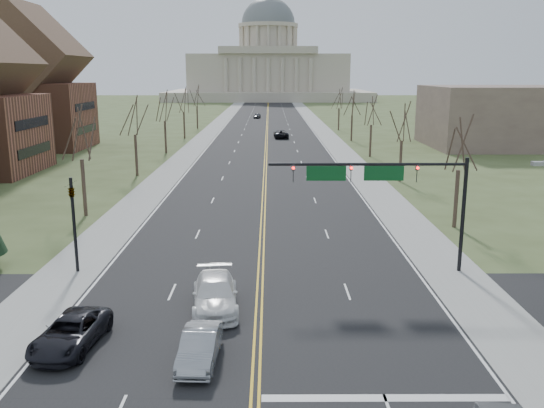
{
  "coord_description": "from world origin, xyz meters",
  "views": [
    {
      "loc": [
        0.57,
        -20.83,
        12.21
      ],
      "look_at": [
        0.74,
        19.36,
        3.0
      ],
      "focal_mm": 38.0,
      "sensor_mm": 36.0,
      "label": 1
    }
  ],
  "objects_px": {
    "signal_left": "(73,214)",
    "car_sb_inner_lead": "(200,347)",
    "car_far_nb": "(281,134)",
    "signal_mast": "(383,181)",
    "car_far_sb": "(257,116)",
    "car_sb_inner_second": "(215,294)",
    "car_sb_outer_lead": "(71,333)"
  },
  "relations": [
    {
      "from": "car_sb_inner_second",
      "to": "car_sb_outer_lead",
      "type": "bearing_deg",
      "value": -150.66
    },
    {
      "from": "signal_left",
      "to": "car_sb_inner_lead",
      "type": "height_order",
      "value": "signal_left"
    },
    {
      "from": "signal_left",
      "to": "signal_mast",
      "type": "bearing_deg",
      "value": -0.0
    },
    {
      "from": "car_sb_outer_lead",
      "to": "car_far_nb",
      "type": "bearing_deg",
      "value": 88.62
    },
    {
      "from": "signal_mast",
      "to": "car_sb_outer_lead",
      "type": "relative_size",
      "value": 2.39
    },
    {
      "from": "car_far_sb",
      "to": "car_sb_outer_lead",
      "type": "bearing_deg",
      "value": -86.49
    },
    {
      "from": "signal_left",
      "to": "car_sb_inner_lead",
      "type": "xyz_separation_m",
      "value": [
        9.06,
        -11.63,
        -3.0
      ]
    },
    {
      "from": "car_sb_inner_lead",
      "to": "car_sb_outer_lead",
      "type": "bearing_deg",
      "value": 169.28
    },
    {
      "from": "signal_left",
      "to": "car_sb_inner_lead",
      "type": "distance_m",
      "value": 15.05
    },
    {
      "from": "signal_mast",
      "to": "car_sb_inner_second",
      "type": "relative_size",
      "value": 2.12
    },
    {
      "from": "signal_mast",
      "to": "car_far_nb",
      "type": "distance_m",
      "value": 75.43
    },
    {
      "from": "signal_mast",
      "to": "car_sb_inner_second",
      "type": "distance_m",
      "value": 12.42
    },
    {
      "from": "car_sb_outer_lead",
      "to": "car_sb_inner_second",
      "type": "relative_size",
      "value": 0.89
    },
    {
      "from": "car_sb_inner_lead",
      "to": "car_sb_inner_second",
      "type": "distance_m",
      "value": 5.7
    },
    {
      "from": "signal_left",
      "to": "car_far_sb",
      "type": "relative_size",
      "value": 1.45
    },
    {
      "from": "car_far_nb",
      "to": "car_far_sb",
      "type": "xyz_separation_m",
      "value": [
        -5.57,
        48.55,
        -0.06
      ]
    },
    {
      "from": "car_sb_inner_lead",
      "to": "car_sb_outer_lead",
      "type": "distance_m",
      "value": 6.17
    },
    {
      "from": "car_far_nb",
      "to": "car_sb_inner_lead",
      "type": "bearing_deg",
      "value": 83.24
    },
    {
      "from": "signal_left",
      "to": "car_far_sb",
      "type": "distance_m",
      "value": 124.01
    },
    {
      "from": "signal_left",
      "to": "car_sb_outer_lead",
      "type": "xyz_separation_m",
      "value": [
        3.05,
        -10.23,
        -3.0
      ]
    },
    {
      "from": "signal_left",
      "to": "car_sb_inner_second",
      "type": "distance_m",
      "value": 11.32
    },
    {
      "from": "car_sb_inner_lead",
      "to": "car_sb_inner_second",
      "type": "bearing_deg",
      "value": 91.0
    },
    {
      "from": "signal_mast",
      "to": "car_far_nb",
      "type": "height_order",
      "value": "signal_mast"
    },
    {
      "from": "car_far_nb",
      "to": "car_far_sb",
      "type": "bearing_deg",
      "value": -86.79
    },
    {
      "from": "signal_mast",
      "to": "signal_left",
      "type": "bearing_deg",
      "value": 180.0
    },
    {
      "from": "signal_mast",
      "to": "car_sb_inner_lead",
      "type": "xyz_separation_m",
      "value": [
        -9.88,
        -11.63,
        -5.05
      ]
    },
    {
      "from": "car_sb_inner_second",
      "to": "car_far_nb",
      "type": "height_order",
      "value": "car_sb_inner_second"
    },
    {
      "from": "signal_mast",
      "to": "car_sb_inner_lead",
      "type": "height_order",
      "value": "signal_mast"
    },
    {
      "from": "car_far_nb",
      "to": "signal_mast",
      "type": "bearing_deg",
      "value": 90.24
    },
    {
      "from": "car_sb_outer_lead",
      "to": "car_far_sb",
      "type": "relative_size",
      "value": 1.22
    },
    {
      "from": "car_sb_inner_lead",
      "to": "car_sb_inner_second",
      "type": "height_order",
      "value": "car_sb_inner_second"
    },
    {
      "from": "car_sb_inner_lead",
      "to": "signal_left",
      "type": "bearing_deg",
      "value": 130.31
    }
  ]
}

